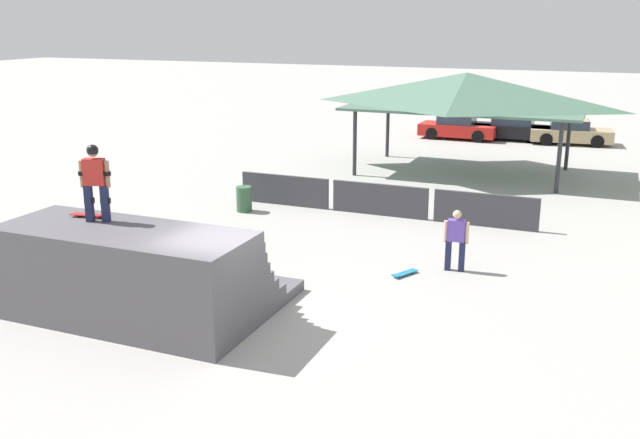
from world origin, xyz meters
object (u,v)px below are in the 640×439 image
(skater_on_deck, at_px, (95,178))
(bystander_walking, at_px, (456,237))
(parked_car_black, at_px, (514,129))
(skateboard_on_deck, at_px, (90,215))
(skateboard_on_ground, at_px, (404,273))
(parked_car_red, at_px, (458,128))
(parked_car_tan, at_px, (571,132))
(trash_bin, at_px, (244,199))

(skater_on_deck, distance_m, bystander_walking, 8.90)
(parked_car_black, bearing_deg, bystander_walking, -85.40)
(skateboard_on_deck, bearing_deg, skateboard_on_ground, 26.47)
(skateboard_on_ground, distance_m, parked_car_black, 22.23)
(parked_car_red, relative_size, parked_car_tan, 0.97)
(skateboard_on_deck, height_order, parked_car_black, skateboard_on_deck)
(skater_on_deck, distance_m, parked_car_tan, 27.99)
(parked_car_black, bearing_deg, skater_on_deck, -100.33)
(skateboard_on_deck, bearing_deg, bystander_walking, 26.72)
(skateboard_on_deck, relative_size, skateboard_on_ground, 1.05)
(skater_on_deck, bearing_deg, parked_car_black, 59.88)
(skater_on_deck, xyz_separation_m, skateboard_on_ground, (5.59, 4.64, -2.95))
(skateboard_on_ground, height_order, parked_car_tan, parked_car_tan)
(bystander_walking, bearing_deg, parked_car_black, -93.04)
(skateboard_on_ground, bearing_deg, parked_car_red, -144.87)
(skater_on_deck, xyz_separation_m, parked_car_black, (5.17, 26.86, -2.40))
(bystander_walking, distance_m, parked_car_black, 21.41)
(bystander_walking, relative_size, parked_car_tan, 0.38)
(parked_car_black, bearing_deg, parked_car_red, -165.05)
(skater_on_deck, height_order, skateboard_on_deck, skater_on_deck)
(skateboard_on_ground, distance_m, parked_car_tan, 22.21)
(skateboard_on_deck, bearing_deg, skater_on_deck, -35.58)
(skater_on_deck, height_order, parked_car_black, skater_on_deck)
(bystander_walking, xyz_separation_m, parked_car_black, (-1.50, 21.36, -0.29))
(bystander_walking, bearing_deg, skateboard_on_deck, 29.88)
(trash_bin, xyz_separation_m, parked_car_black, (6.30, 18.30, 0.18))
(trash_bin, bearing_deg, parked_car_black, 70.99)
(parked_car_red, bearing_deg, skateboard_on_deck, -95.20)
(skateboard_on_ground, distance_m, parked_car_red, 21.74)
(parked_car_black, bearing_deg, trash_bin, -108.44)
(bystander_walking, relative_size, parked_car_black, 0.36)
(skateboard_on_deck, bearing_deg, parked_car_black, 68.00)
(skateboard_on_ground, relative_size, trash_bin, 0.96)
(skater_on_deck, height_order, parked_car_red, skater_on_deck)
(skateboard_on_ground, height_order, parked_car_red, parked_car_red)
(bystander_walking, distance_m, parked_car_tan, 21.26)
(trash_bin, xyz_separation_m, parked_car_tan, (9.16, 18.15, 0.18))
(skateboard_on_deck, relative_size, parked_car_tan, 0.20)
(parked_car_red, xyz_separation_m, parked_car_black, (2.85, 0.73, 0.00))
(skateboard_on_deck, bearing_deg, parked_car_red, 73.81)
(bystander_walking, relative_size, skateboard_on_ground, 1.98)
(skater_on_deck, distance_m, parked_car_black, 27.46)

